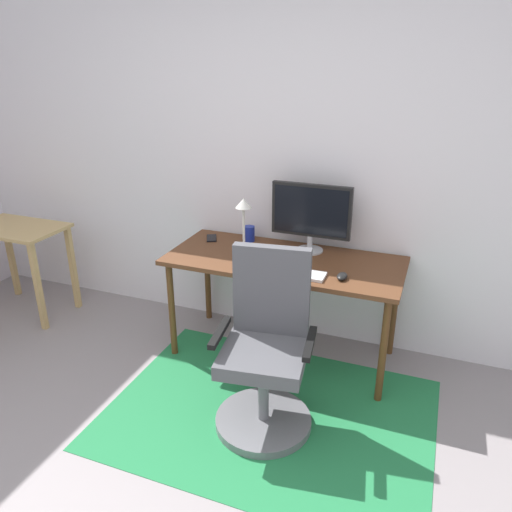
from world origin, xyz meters
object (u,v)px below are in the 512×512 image
monitor (311,213)px  coffee_cup (249,234)px  office_chair (266,360)px  cell_phone (212,238)px  side_table (18,243)px  keyboard (290,272)px  desk (284,268)px  desk_lamp (244,218)px  computer_mouse (342,276)px

monitor → coffee_cup: size_ratio=4.91×
office_chair → cell_phone: bearing=122.6°
cell_phone → coffee_cup: bearing=-13.9°
cell_phone → side_table: cell_phone is taller
keyboard → cell_phone: 0.80m
desk → monitor: 0.40m
monitor → desk_lamp: 0.46m
side_table → monitor: bearing=8.5°
monitor → keyboard: monitor is taller
monitor → office_chair: (0.01, -0.87, -0.59)m
desk_lamp → office_chair: desk_lamp is taller
keyboard → side_table: 2.23m
cell_phone → desk_lamp: desk_lamp is taller
monitor → keyboard: (-0.01, -0.40, -0.26)m
office_chair → desk: bearing=92.2°
computer_mouse → coffee_cup: (-0.75, 0.40, 0.04)m
keyboard → cell_phone: (-0.71, 0.38, -0.00)m
desk → side_table: bearing=-176.1°
coffee_cup → desk_lamp: 0.42m
desk → side_table: 2.13m
monitor → office_chair: size_ratio=0.52×
cell_phone → office_chair: (0.73, -0.84, -0.32)m
computer_mouse → coffee_cup: 0.85m
desk → cell_phone: cell_phone is taller
monitor → desk_lamp: monitor is taller
desk → side_table: side_table is taller
coffee_cup → desk_lamp: desk_lamp is taller
computer_mouse → side_table: computer_mouse is taller
desk → office_chair: size_ratio=1.51×
desk → computer_mouse: bearing=-22.5°
desk → desk_lamp: 0.44m
keyboard → computer_mouse: bearing=7.0°
keyboard → desk_lamp: bearing=163.3°
monitor → cell_phone: bearing=-178.2°
desk → keyboard: (0.10, -0.21, 0.08)m
cell_phone → side_table: bearing=165.6°
cell_phone → computer_mouse: bearing=-44.6°
coffee_cup → office_chair: (0.46, -0.90, -0.37)m
desk → cell_phone: 0.63m
coffee_cup → side_table: coffee_cup is taller
computer_mouse → cell_phone: (-1.02, 0.34, -0.01)m
computer_mouse → cell_phone: 1.07m
coffee_cup → cell_phone: 0.28m
monitor → side_table: monitor is taller
keyboard → desk_lamp: 0.45m
keyboard → office_chair: size_ratio=0.42×
desk → desk_lamp: size_ratio=3.74×
coffee_cup → computer_mouse: bearing=-28.0°
coffee_cup → desk: bearing=-34.2°
keyboard → computer_mouse: size_ratio=4.13×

